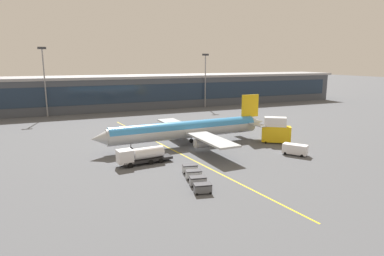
% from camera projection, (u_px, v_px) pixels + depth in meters
% --- Properties ---
extents(ground_plane, '(700.00, 700.00, 0.00)m').
position_uv_depth(ground_plane, '(199.00, 149.00, 75.00)').
color(ground_plane, '#515459').
extents(apron_lead_in_line, '(9.74, 79.48, 0.01)m').
position_uv_depth(apron_lead_in_line, '(172.00, 150.00, 74.60)').
color(apron_lead_in_line, yellow).
rests_on(apron_lead_in_line, ground_plane).
extents(terminal_building, '(211.52, 21.85, 13.52)m').
position_uv_depth(terminal_building, '(119.00, 92.00, 139.00)').
color(terminal_building, '#424751').
rests_on(terminal_building, ground_plane).
extents(main_airliner, '(43.90, 34.86, 11.20)m').
position_uv_depth(main_airliner, '(187.00, 129.00, 77.89)').
color(main_airliner, '#B2B7BC').
rests_on(main_airliner, ground_plane).
extents(fuel_tanker, '(11.00, 3.56, 3.25)m').
position_uv_depth(fuel_tanker, '(141.00, 155.00, 63.96)').
color(fuel_tanker, '#232326').
rests_on(fuel_tanker, ground_plane).
extents(catering_lift, '(7.03, 5.89, 6.30)m').
position_uv_depth(catering_lift, '(276.00, 130.00, 80.37)').
color(catering_lift, yellow).
rests_on(catering_lift, ground_plane).
extents(crew_van, '(4.56, 5.31, 2.30)m').
position_uv_depth(crew_van, '(296.00, 149.00, 70.22)').
color(crew_van, white).
rests_on(crew_van, ground_plane).
extents(baggage_cart_0, '(2.90, 2.07, 1.48)m').
position_uv_depth(baggage_cart_0, '(203.00, 188.00, 50.07)').
color(baggage_cart_0, '#595B60').
rests_on(baggage_cart_0, ground_plane).
extents(baggage_cart_1, '(2.90, 2.07, 1.48)m').
position_uv_depth(baggage_cart_1, '(198.00, 181.00, 53.14)').
color(baggage_cart_1, gray).
rests_on(baggage_cart_1, ground_plane).
extents(baggage_cart_2, '(2.90, 2.07, 1.48)m').
position_uv_depth(baggage_cart_2, '(194.00, 174.00, 56.21)').
color(baggage_cart_2, '#B2B7BC').
rests_on(baggage_cart_2, ground_plane).
extents(baggage_cart_3, '(2.90, 2.07, 1.48)m').
position_uv_depth(baggage_cart_3, '(190.00, 168.00, 59.28)').
color(baggage_cart_3, '#B2B7BC').
rests_on(baggage_cart_3, ground_plane).
extents(apron_light_mast_0, '(2.80, 0.50, 22.49)m').
position_uv_depth(apron_light_mast_0, '(205.00, 76.00, 140.25)').
color(apron_light_mast_0, gray).
rests_on(apron_light_mast_0, ground_plane).
extents(apron_light_mast_1, '(2.80, 0.50, 24.28)m').
position_uv_depth(apron_light_mast_1, '(44.00, 77.00, 115.91)').
color(apron_light_mast_1, gray).
rests_on(apron_light_mast_1, ground_plane).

